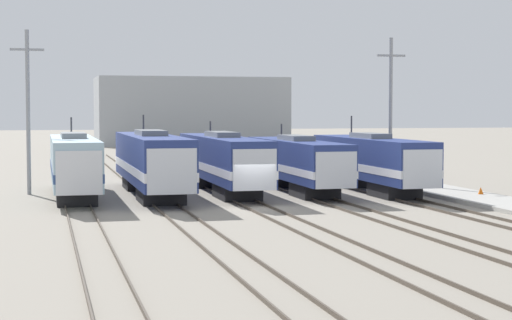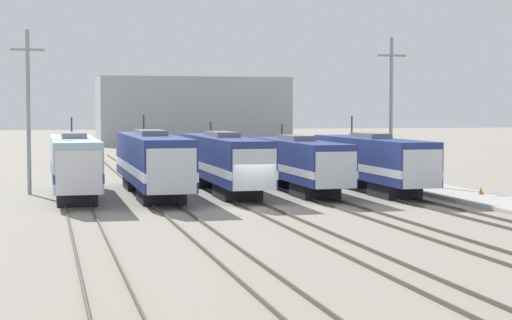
{
  "view_description": "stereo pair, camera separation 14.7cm",
  "coord_description": "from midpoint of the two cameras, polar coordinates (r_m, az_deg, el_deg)",
  "views": [
    {
      "loc": [
        -12.04,
        -48.08,
        5.68
      ],
      "look_at": [
        0.91,
        3.62,
        2.55
      ],
      "focal_mm": 60.0,
      "sensor_mm": 36.0,
      "label": 1
    },
    {
      "loc": [
        -11.89,
        -48.12,
        5.68
      ],
      "look_at": [
        0.91,
        3.62,
        2.55
      ],
      "focal_mm": 60.0,
      "sensor_mm": 36.0,
      "label": 2
    }
  ],
  "objects": [
    {
      "name": "locomotive_far_right",
      "position": [
        59.55,
        7.86,
        -0.11
      ],
      "size": [
        2.8,
        17.04,
        5.24
      ],
      "color": "black",
      "rests_on": "ground_plane"
    },
    {
      "name": "locomotive_far_left",
      "position": [
        56.31,
        -11.96,
        -0.29
      ],
      "size": [
        2.82,
        17.01,
        5.17
      ],
      "color": "#232326",
      "rests_on": "ground_plane"
    },
    {
      "name": "catenary_tower_right",
      "position": [
        64.35,
        9.05,
        3.41
      ],
      "size": [
        2.22,
        0.27,
        11.02
      ],
      "color": "gray",
      "rests_on": "ground_plane"
    },
    {
      "name": "rail_pair_center",
      "position": [
        49.88,
        0.07,
        -3.09
      ],
      "size": [
        1.51,
        120.0,
        0.15
      ],
      "color": "#4C4238",
      "rests_on": "ground_plane"
    },
    {
      "name": "rail_pair_center_left",
      "position": [
        48.91,
        -5.68,
        -3.23
      ],
      "size": [
        1.51,
        120.0,
        0.15
      ],
      "color": "#4C4238",
      "rests_on": "ground_plane"
    },
    {
      "name": "rail_pair_center_right",
      "position": [
        51.32,
        5.55,
        -2.92
      ],
      "size": [
        1.51,
        120.0,
        0.15
      ],
      "color": "#4C4238",
      "rests_on": "ground_plane"
    },
    {
      "name": "ground_plane",
      "position": [
        49.89,
        0.07,
        -3.18
      ],
      "size": [
        400.0,
        400.0,
        0.0
      ],
      "primitive_type": "plane",
      "color": "gray"
    },
    {
      "name": "rail_pair_far_left",
      "position": [
        48.46,
        -11.6,
        -3.35
      ],
      "size": [
        1.5,
        120.0,
        0.15
      ],
      "color": "#4C4238",
      "rests_on": "ground_plane"
    },
    {
      "name": "locomotive_center",
      "position": [
        58.65,
        -2.1,
        -0.09
      ],
      "size": [
        2.9,
        18.91,
        4.85
      ],
      "color": "black",
      "rests_on": "ground_plane"
    },
    {
      "name": "catenary_tower_left",
      "position": [
        59.27,
        -14.87,
        3.35
      ],
      "size": [
        2.22,
        0.27,
        11.02
      ],
      "color": "gray",
      "rests_on": "ground_plane"
    },
    {
      "name": "locomotive_center_left",
      "position": [
        56.84,
        -6.88,
        -0.14
      ],
      "size": [
        3.1,
        19.07,
        5.34
      ],
      "color": "black",
      "rests_on": "ground_plane"
    },
    {
      "name": "rail_pair_far_right",
      "position": [
        53.21,
        10.68,
        -2.74
      ],
      "size": [
        1.5,
        120.0,
        0.15
      ],
      "color": "#4C4238",
      "rests_on": "ground_plane"
    },
    {
      "name": "depot_building",
      "position": [
        140.54,
        -4.27,
        3.26
      ],
      "size": [
        30.37,
        13.94,
        10.91
      ],
      "color": "#9EA3A8",
      "rests_on": "ground_plane"
    },
    {
      "name": "platform",
      "position": [
        55.15,
        14.81,
        -2.53
      ],
      "size": [
        4.0,
        120.0,
        0.26
      ],
      "color": "#A8A59E",
      "rests_on": "ground_plane"
    },
    {
      "name": "traffic_cone",
      "position": [
        56.91,
        14.84,
        -1.99
      ],
      "size": [
        0.36,
        0.36,
        0.46
      ],
      "color": "orange",
      "rests_on": "platform"
    },
    {
      "name": "locomotive_center_right",
      "position": [
        58.93,
        2.9,
        -0.19
      ],
      "size": [
        2.86,
        16.88,
        4.66
      ],
      "color": "black",
      "rests_on": "ground_plane"
    }
  ]
}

